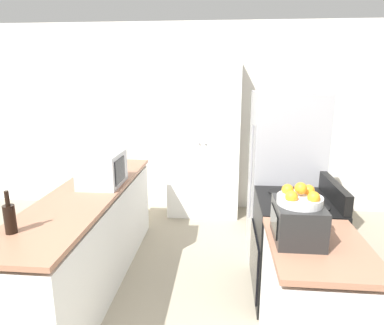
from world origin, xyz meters
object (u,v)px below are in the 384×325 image
Objects in this scene: toaster_oven at (298,222)px; microwave at (102,169)px; fruit_bowl at (300,197)px; wine_bottle at (10,218)px; stove at (293,248)px; refrigerator at (283,176)px; pantry_cabinet at (204,140)px.

microwave is at bearing 148.69° from toaster_oven.
toaster_oven is at bearing 88.66° from fruit_bowl.
wine_bottle is (-0.25, -1.05, -0.05)m from microwave.
toaster_oven is 0.16m from fruit_bowl.
stove is 2.21m from wine_bottle.
wine_bottle is at bearing -177.91° from fruit_bowl.
refrigerator reaches higher than toaster_oven.
pantry_cabinet is 7.68× the size of fruit_bowl.
refrigerator reaches higher than fruit_bowl.
microwave is at bearing 148.38° from fruit_bowl.
stove is at bearing -63.97° from pantry_cabinet.
pantry_cabinet is at bearing 116.03° from stove.
wine_bottle is at bearing -158.15° from stove.
microwave is at bearing 76.69° from wine_bottle.
pantry_cabinet is at bearing 106.19° from toaster_oven.
fruit_bowl is at bearing -101.68° from stove.
wine_bottle is 1.84m from toaster_oven.
refrigerator is at bearing 38.16° from wine_bottle.
wine_bottle is at bearing -112.87° from pantry_cabinet.
refrigerator is 1.55m from fruit_bowl.
pantry_cabinet is 2.65m from fruit_bowl.
wine_bottle is (-2.00, -1.57, 0.13)m from refrigerator.
fruit_bowl is at bearing 2.09° from wine_bottle.
refrigerator is (0.90, -1.04, -0.18)m from pantry_cabinet.
stove is 0.88m from refrigerator.
microwave is (-1.74, 0.25, 0.59)m from stove.
microwave is 1.08m from wine_bottle.
wine_bottle is (-1.10, -2.61, -0.05)m from pantry_cabinet.
microwave reaches higher than stove.
fruit_bowl is (-0.15, -0.73, 0.72)m from stove.
toaster_oven is (-0.15, -0.72, 0.56)m from stove.
pantry_cabinet is 1.39m from refrigerator.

